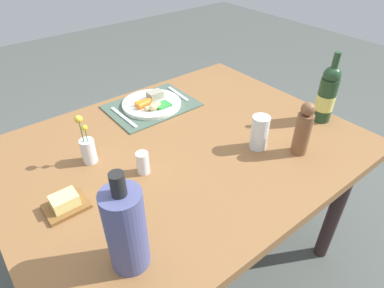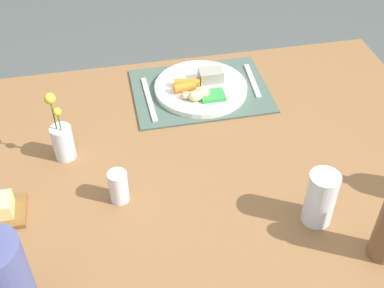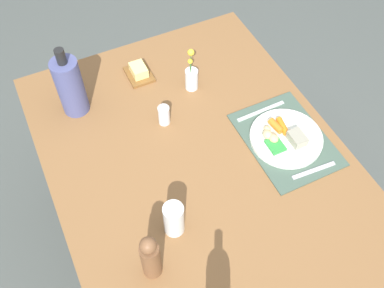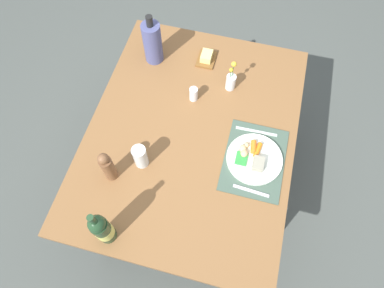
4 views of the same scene
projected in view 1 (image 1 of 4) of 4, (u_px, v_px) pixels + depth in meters
The scene contains 13 objects.
ground_plane at pixel (184, 256), 1.72m from camera, with size 8.00×8.00×0.00m, color #4C514C.
dining_table at pixel (182, 161), 1.34m from camera, with size 1.37×1.06×0.73m.
placemat at pixel (152, 106), 1.55m from camera, with size 0.40×0.29×0.01m, color #43584A.
dinner_plate at pixel (152, 103), 1.53m from camera, with size 0.28×0.28×0.05m.
fork at pixel (178, 94), 1.63m from camera, with size 0.01×0.17×0.01m, color silver.
knife at pixel (124, 117), 1.45m from camera, with size 0.01×0.21×0.01m, color silver.
pepper_mill at pixel (303, 130), 1.20m from camera, with size 0.06×0.06×0.22m.
butter_dish at pixel (65, 203), 1.02m from camera, with size 0.13×0.10×0.05m.
salt_shaker at pixel (143, 163), 1.14m from camera, with size 0.04×0.04×0.08m, color white.
wine_bottle at pixel (327, 95), 1.38m from camera, with size 0.08×0.08×0.31m.
water_tumbler at pixel (259, 134), 1.25m from camera, with size 0.07×0.07×0.14m.
cooler_bottle at pixel (126, 229), 0.80m from camera, with size 0.10×0.10×0.31m.
flower_vase at pixel (88, 148), 1.18m from camera, with size 0.05×0.05×0.20m.
Camera 1 is at (0.62, 0.84, 1.50)m, focal length 30.64 mm.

